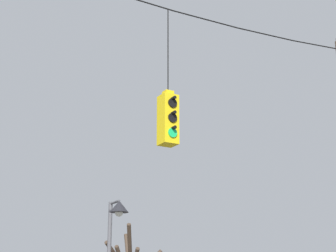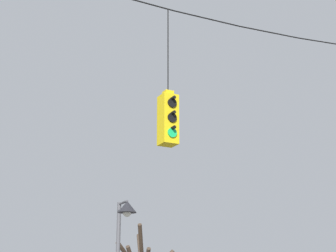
{
  "view_description": "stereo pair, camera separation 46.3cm",
  "coord_description": "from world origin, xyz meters",
  "views": [
    {
      "loc": [
        -4.31,
        -8.41,
        2.08
      ],
      "look_at": [
        0.75,
        0.26,
        5.25
      ],
      "focal_mm": 55.0,
      "sensor_mm": 36.0,
      "label": 1
    },
    {
      "loc": [
        -3.9,
        -8.63,
        2.08
      ],
      "look_at": [
        0.75,
        0.26,
        5.25
      ],
      "focal_mm": 55.0,
      "sensor_mm": 36.0,
      "label": 2
    }
  ],
  "objects": [
    {
      "name": "traffic_light_over_intersection",
      "position": [
        0.75,
        0.26,
        5.41
      ],
      "size": [
        0.34,
        0.58,
        3.11
      ],
      "color": "yellow"
    },
    {
      "name": "street_lamp",
      "position": [
        2.0,
        5.46,
        3.62
      ],
      "size": [
        0.56,
        0.95,
        4.57
      ],
      "color": "#515156",
      "rests_on": "ground_plane"
    }
  ]
}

